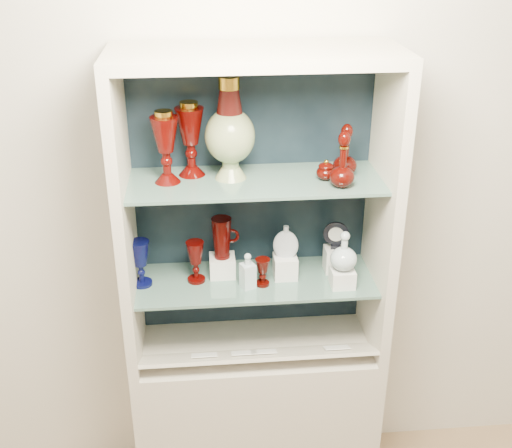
{
  "coord_description": "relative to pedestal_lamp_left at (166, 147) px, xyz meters",
  "views": [
    {
      "loc": [
        -0.2,
        -0.61,
        2.34
      ],
      "look_at": [
        0.0,
        1.53,
        1.3
      ],
      "focal_mm": 45.0,
      "sensor_mm": 36.0,
      "label": 1
    }
  ],
  "objects": [
    {
      "name": "label_card_1",
      "position": [
        0.34,
        -0.14,
        -0.81
      ],
      "size": [
        0.1,
        0.06,
        0.03
      ],
      "primitive_type": "cube",
      "rotation": [
        -0.44,
        0.0,
        0.0
      ],
      "color": "white",
      "rests_on": "label_ledge"
    },
    {
      "name": "label_card_2",
      "position": [
        0.1,
        -0.14,
        -0.81
      ],
      "size": [
        0.1,
        0.06,
        0.03
      ],
      "primitive_type": "cube",
      "rotation": [
        -0.44,
        0.0,
        0.0
      ],
      "color": "white",
      "rests_on": "label_ledge"
    },
    {
      "name": "cabinet_side_left",
      "position": [
        -0.16,
        -0.03,
        -0.28
      ],
      "size": [
        0.04,
        0.4,
        1.15
      ],
      "primitive_type": "cube",
      "color": "beige",
      "rests_on": "cabinet_base"
    },
    {
      "name": "cabinet_base",
      "position": [
        0.32,
        -0.03,
        -1.23
      ],
      "size": [
        1.0,
        0.4,
        0.75
      ],
      "primitive_type": "cube",
      "color": "beige",
      "rests_on": "ground"
    },
    {
      "name": "ruby_decanter_a",
      "position": [
        0.61,
        -0.1,
        -0.02
      ],
      "size": [
        0.1,
        0.1,
        0.23
      ],
      "primitive_type": null,
      "rotation": [
        0.0,
        0.0,
        0.16
      ],
      "color": "#3D0602",
      "rests_on": "shelf_upper"
    },
    {
      "name": "pedestal_lamp_left",
      "position": [
        0.0,
        0.0,
        0.0
      ],
      "size": [
        0.13,
        0.13,
        0.26
      ],
      "primitive_type": null,
      "rotation": [
        0.0,
        0.0,
        -0.43
      ],
      "color": "#440603",
      "rests_on": "shelf_upper"
    },
    {
      "name": "shelf_upper",
      "position": [
        0.32,
        -0.01,
        -0.14
      ],
      "size": [
        0.92,
        0.34,
        0.01
      ],
      "primitive_type": "cube",
      "color": "slate",
      "rests_on": "cabinet_side_left"
    },
    {
      "name": "cabinet_top_cap",
      "position": [
        0.32,
        -0.03,
        0.32
      ],
      "size": [
        1.0,
        0.4,
        0.04
      ],
      "primitive_type": "cube",
      "color": "beige",
      "rests_on": "cabinet_side_left"
    },
    {
      "name": "flat_flask",
      "position": [
        0.43,
        0.0,
        -0.39
      ],
      "size": [
        0.1,
        0.06,
        0.14
      ],
      "primitive_type": null,
      "rotation": [
        0.0,
        0.0,
        -0.19
      ],
      "color": "silver",
      "rests_on": "riser_flat_flask"
    },
    {
      "name": "pedestal_lamp_right",
      "position": [
        0.09,
        0.06,
        0.01
      ],
      "size": [
        0.11,
        0.11,
        0.27
      ],
      "primitive_type": null,
      "rotation": [
        0.0,
        0.0,
        0.07
      ],
      "color": "#440603",
      "rests_on": "shelf_upper"
    },
    {
      "name": "label_card_0",
      "position": [
        0.63,
        -0.14,
        -0.81
      ],
      "size": [
        0.1,
        0.06,
        0.03
      ],
      "primitive_type": "cube",
      "rotation": [
        -0.44,
        0.0,
        0.0
      ],
      "color": "white",
      "rests_on": "label_ledge"
    },
    {
      "name": "ruby_goblet_tall",
      "position": [
        0.09,
        0.0,
        -0.47
      ],
      "size": [
        0.09,
        0.09,
        0.17
      ],
      "primitive_type": null,
      "rotation": [
        0.0,
        0.0,
        0.3
      ],
      "color": "#440603",
      "rests_on": "shelf_lower"
    },
    {
      "name": "cameo_medallion",
      "position": [
        0.64,
        0.03,
        -0.39
      ],
      "size": [
        0.1,
        0.05,
        0.12
      ],
      "primitive_type": null,
      "rotation": [
        0.0,
        0.0,
        -0.19
      ],
      "color": "black",
      "rests_on": "riser_cameo_medallion"
    },
    {
      "name": "ruby_goblet_small",
      "position": [
        0.34,
        -0.05,
        -0.5
      ],
      "size": [
        0.06,
        0.06,
        0.11
      ],
      "primitive_type": null,
      "rotation": [
        0.0,
        0.0,
        0.13
      ],
      "color": "#3D0602",
      "rests_on": "shelf_lower"
    },
    {
      "name": "riser_ruby_pitcher",
      "position": [
        0.19,
        0.04,
        -0.51
      ],
      "size": [
        0.1,
        0.1,
        0.08
      ],
      "primitive_type": "cube",
      "color": "silver",
      "rests_on": "shelf_lower"
    },
    {
      "name": "ruby_pitcher",
      "position": [
        0.19,
        0.04,
        -0.39
      ],
      "size": [
        0.13,
        0.08,
        0.17
      ],
      "primitive_type": null,
      "rotation": [
        0.0,
        0.0,
        -0.05
      ],
      "color": "#440603",
      "rests_on": "riser_ruby_pitcher"
    },
    {
      "name": "clear_round_decanter",
      "position": [
        0.64,
        -0.08,
        -0.41
      ],
      "size": [
        0.11,
        0.11,
        0.15
      ],
      "primitive_type": null,
      "rotation": [
        0.0,
        0.0,
        -0.12
      ],
      "color": "#ABC0C7",
      "rests_on": "riser_clear_round_decanter"
    },
    {
      "name": "riser_cameo_medallion",
      "position": [
        0.64,
        0.03,
        -0.5
      ],
      "size": [
        0.08,
        0.08,
        0.1
      ],
      "primitive_type": "cube",
      "color": "silver",
      "rests_on": "shelf_lower"
    },
    {
      "name": "label_ledge",
      "position": [
        0.32,
        -0.14,
        -0.82
      ],
      "size": [
        0.92,
        0.17,
        0.09
      ],
      "primitive_type": "cube",
      "rotation": [
        -0.44,
        0.0,
        0.0
      ],
      "color": "beige",
      "rests_on": "cabinet_base"
    },
    {
      "name": "wall_back",
      "position": [
        0.32,
        0.19,
        -0.2
      ],
      "size": [
        3.5,
        0.02,
        2.8
      ],
      "primitive_type": "cube",
      "color": "silver",
      "rests_on": "ground"
    },
    {
      "name": "shelf_lower",
      "position": [
        0.32,
        -0.01,
        -0.56
      ],
      "size": [
        0.92,
        0.34,
        0.01
      ],
      "primitive_type": "cube",
      "color": "slate",
      "rests_on": "cabinet_side_left"
    },
    {
      "name": "cobalt_goblet",
      "position": [
        -0.12,
        -0.01,
        -0.46
      ],
      "size": [
        0.08,
        0.08,
        0.19
      ],
      "primitive_type": null,
      "rotation": [
        0.0,
        0.0,
        0.04
      ],
      "color": "#070A3C",
      "rests_on": "shelf_lower"
    },
    {
      "name": "cabinet_side_right",
      "position": [
        0.8,
        -0.03,
        -0.28
      ],
      "size": [
        0.04,
        0.4,
        1.15
      ],
      "primitive_type": "cube",
      "color": "beige",
      "rests_on": "cabinet_base"
    },
    {
      "name": "lidded_bowl",
      "position": [
        0.57,
        -0.03,
        -0.09
      ],
      "size": [
        0.08,
        0.08,
        0.08
      ],
      "primitive_type": null,
      "rotation": [
        0.0,
        0.0,
        0.16
      ],
      "color": "#3D0602",
      "rests_on": "shelf_upper"
    },
    {
      "name": "clear_square_bottle",
      "position": [
        0.28,
        -0.06,
        -0.48
      ],
      "size": [
        0.07,
        0.07,
        0.15
      ],
      "primitive_type": null,
      "rotation": [
        0.0,
        0.0,
        0.38
      ],
      "color": "#ABC0C7",
      "rests_on": "shelf_lower"
    },
    {
      "name": "enamel_urn",
      "position": [
        0.23,
        0.02,
        0.05
      ],
      "size": [
        0.22,
        0.22,
        0.37
      ],
      "primitive_type": null,
      "rotation": [
        0.0,
        0.0,
        -0.29
      ],
      "color": "#104817",
      "rests_on": "shelf_upper"
    },
    {
      "name": "cabinet_back_panel",
      "position": [
        0.32,
        0.16,
        -0.28
      ],
      "size": [
        0.98,
        0.02,
        1.15
      ],
      "primitive_type": "cube",
      "color": "black",
      "rests_on": "cabinet_base"
    },
    {
      "name": "ruby_decanter_b",
      "position": [
        0.65,
        0.0,
        -0.03
      ],
      "size": [
        0.12,
        0.12,
        0.21
      ],
      "primitive_type": null,
      "rotation": [
        0.0,
        0.0,
        -0.39
      ],
      "color": "#3D0602",
      "rests_on": "shelf_upper"
    },
    {
      "name": "label_card_3",
      "position": [
        0.26,
        -0.14,
        -0.81
      ],
      "size": [
        0.1,
        0.06,
        0.03
      ],
      "primitive_type": "cube",
      "rotation": [
        -0.44,
        0.0,
        0.0
      ],
      "color": "white",
      "rests_on": "label_ledge"
    },
    {
      "name": "riser_flat_flask",
      "position": [
        0.43,
        0.0,
        -0.51
      ],
      "size": [
        0.09,
        0.09,
        0.09
      ],
      "primitive_type": "cube",
      "color": "silver",
      "rests_on": "shelf_lower"
    },
    {
      "name": "riser_clear_round_decanter",
      "position": [
        0.64,
        -0.08,
        -0.52
      ],
      "size": [
        0.09,
        0.09,
        0.07
      ],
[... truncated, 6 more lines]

